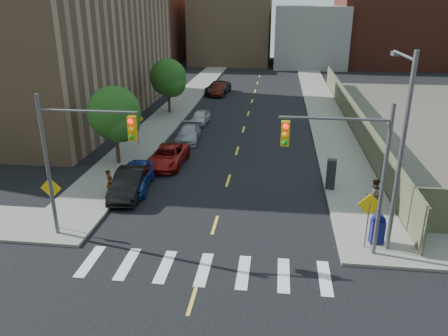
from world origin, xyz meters
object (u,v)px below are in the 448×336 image
(pedestrian_east, at_px, (374,195))
(mailbox, at_px, (377,229))
(parked_car_black, at_px, (130,183))
(parked_car_red, at_px, (168,156))
(parked_car_silver, at_px, (188,134))
(parked_car_maroon, at_px, (219,89))
(parked_car_blue, at_px, (135,177))
(pedestrian_west, at_px, (110,183))
(parked_car_grey, at_px, (218,88))
(payphone, at_px, (331,174))
(parked_car_white, at_px, (200,117))

(pedestrian_east, bearing_deg, mailbox, 69.89)
(parked_car_black, relative_size, pedestrian_east, 2.58)
(parked_car_red, distance_m, parked_car_silver, 5.75)
(parked_car_maroon, bearing_deg, mailbox, -68.46)
(parked_car_silver, relative_size, parked_car_maroon, 0.96)
(parked_car_red, relative_size, parked_car_silver, 1.13)
(parked_car_blue, bearing_deg, parked_car_maroon, 81.64)
(mailbox, xyz_separation_m, pedestrian_west, (-14.33, 3.66, 0.06))
(parked_car_maroon, relative_size, parked_car_grey, 0.82)
(parked_car_grey, distance_m, payphone, 30.56)
(parked_car_maroon, distance_m, parked_car_grey, 0.91)
(parked_car_silver, relative_size, pedestrian_east, 2.40)
(parked_car_blue, xyz_separation_m, parked_car_silver, (1.30, 9.96, -0.14))
(parked_car_silver, bearing_deg, payphone, -43.30)
(pedestrian_west, bearing_deg, mailbox, -108.55)
(parked_car_white, relative_size, mailbox, 2.47)
(parked_car_silver, distance_m, pedestrian_west, 11.63)
(parked_car_maroon, xyz_separation_m, payphone, (10.50, -27.73, 0.34))
(parked_car_silver, height_order, payphone, payphone)
(parked_car_maroon, xyz_separation_m, pedestrian_west, (-2.33, -30.30, 0.19))
(parked_car_blue, distance_m, parked_car_silver, 10.05)
(parked_car_black, relative_size, parked_car_grey, 0.85)
(parked_car_black, xyz_separation_m, pedestrian_west, (-1.03, -0.46, 0.17))
(parked_car_maroon, xyz_separation_m, pedestrian_east, (12.46, -30.45, 0.31))
(parked_car_maroon, relative_size, pedestrian_west, 2.87)
(payphone, relative_size, pedestrian_east, 1.03)
(parked_car_blue, xyz_separation_m, pedestrian_east, (13.76, -1.58, 0.28))
(parked_car_black, bearing_deg, parked_car_red, 74.97)
(parked_car_silver, relative_size, parked_car_white, 1.19)
(parked_car_black, height_order, parked_car_white, parked_car_black)
(payphone, height_order, pedestrian_east, payphone)
(parked_car_blue, xyz_separation_m, parked_car_maroon, (1.30, 28.87, -0.03))
(parked_car_grey, xyz_separation_m, pedestrian_west, (-2.04, -31.16, 0.17))
(parked_car_red, xyz_separation_m, pedestrian_east, (12.77, -5.79, 0.37))
(mailbox, bearing_deg, pedestrian_east, 76.36)
(parked_car_maroon, bearing_deg, payphone, -67.17)
(parked_car_silver, relative_size, mailbox, 2.92)
(pedestrian_west, bearing_deg, pedestrian_east, -94.79)
(parked_car_blue, height_order, pedestrian_west, pedestrian_west)
(payphone, distance_m, pedestrian_west, 13.09)
(parked_car_silver, distance_m, parked_car_white, 5.46)
(parked_car_red, relative_size, parked_car_grey, 0.89)
(parked_car_black, bearing_deg, parked_car_silver, 79.04)
(mailbox, distance_m, payphone, 6.41)
(pedestrian_east, bearing_deg, parked_car_maroon, -80.20)
(pedestrian_west, bearing_deg, parked_car_white, -12.11)
(parked_car_black, relative_size, mailbox, 3.14)
(parked_car_black, relative_size, pedestrian_west, 2.97)
(parked_car_blue, height_order, parked_car_maroon, parked_car_blue)
(parked_car_red, relative_size, pedestrian_west, 3.11)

